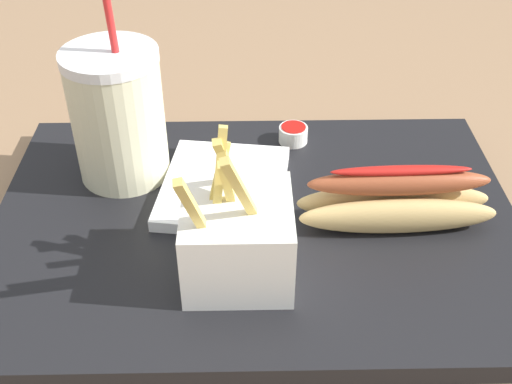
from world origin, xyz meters
The scene contains 7 objects.
ground_plane centered at (0.00, 0.00, -0.01)m, with size 2.40×2.40×0.02m, color #8C6B4C.
food_tray centered at (0.00, 0.00, 0.01)m, with size 0.49×0.35×0.02m, color black.
soda_cup centered at (-0.13, 0.08, 0.09)m, with size 0.09×0.09×0.20m.
fries_basket centered at (-0.02, -0.07, 0.06)m, with size 0.09×0.09×0.14m.
hot_dog_1 centered at (0.13, -0.01, 0.05)m, with size 0.18×0.05×0.06m.
ketchup_cup_1 centered at (0.04, 0.13, 0.03)m, with size 0.03×0.03×0.02m.
napkin_stack centered at (-0.03, 0.04, 0.03)m, with size 0.12×0.14×0.01m, color white.
Camera 1 is at (-0.01, -0.46, 0.40)m, focal length 44.58 mm.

